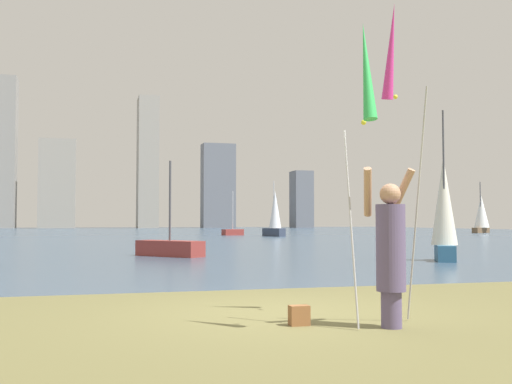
{
  "coord_description": "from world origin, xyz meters",
  "views": [
    {
      "loc": [
        -2.59,
        -8.15,
        1.27
      ],
      "look_at": [
        0.92,
        4.69,
        1.91
      ],
      "focal_mm": 42.92,
      "sensor_mm": 36.0,
      "label": 1
    }
  ],
  "objects_px": {
    "kite_flag_right": "(392,59)",
    "bag": "(299,315)",
    "kite_flag_left": "(366,78)",
    "sailboat_6": "(481,214)",
    "person": "(390,248)",
    "sailboat_3": "(275,215)",
    "sailboat_5": "(444,210)",
    "sailboat_8": "(170,248)",
    "sailboat_2": "(233,232)"
  },
  "relations": [
    {
      "from": "kite_flag_right",
      "to": "bag",
      "type": "bearing_deg",
      "value": -168.48
    },
    {
      "from": "kite_flag_left",
      "to": "person",
      "type": "bearing_deg",
      "value": 34.04
    },
    {
      "from": "sailboat_5",
      "to": "sailboat_8",
      "type": "xyz_separation_m",
      "value": [
        -8.19,
        4.85,
        -1.31
      ]
    },
    {
      "from": "person",
      "to": "sailboat_5",
      "type": "bearing_deg",
      "value": 58.09
    },
    {
      "from": "kite_flag_left",
      "to": "bag",
      "type": "relative_size",
      "value": 14.67
    },
    {
      "from": "person",
      "to": "kite_flag_left",
      "type": "xyz_separation_m",
      "value": [
        -0.45,
        -0.3,
        1.97
      ]
    },
    {
      "from": "sailboat_5",
      "to": "sailboat_6",
      "type": "relative_size",
      "value": 0.88
    },
    {
      "from": "sailboat_2",
      "to": "sailboat_6",
      "type": "xyz_separation_m",
      "value": [
        28.59,
        3.7,
        1.8
      ]
    },
    {
      "from": "bag",
      "to": "sailboat_6",
      "type": "xyz_separation_m",
      "value": [
        38.64,
        50.47,
        1.97
      ]
    },
    {
      "from": "person",
      "to": "sailboat_2",
      "type": "distance_m",
      "value": 48.09
    },
    {
      "from": "kite_flag_right",
      "to": "sailboat_6",
      "type": "relative_size",
      "value": 0.76
    },
    {
      "from": "kite_flag_right",
      "to": "sailboat_3",
      "type": "distance_m",
      "value": 43.05
    },
    {
      "from": "person",
      "to": "kite_flag_right",
      "type": "distance_m",
      "value": 2.67
    },
    {
      "from": "kite_flag_left",
      "to": "sailboat_8",
      "type": "height_order",
      "value": "kite_flag_left"
    },
    {
      "from": "kite_flag_right",
      "to": "sailboat_3",
      "type": "height_order",
      "value": "sailboat_3"
    },
    {
      "from": "kite_flag_left",
      "to": "sailboat_6",
      "type": "height_order",
      "value": "sailboat_6"
    },
    {
      "from": "sailboat_8",
      "to": "kite_flag_left",
      "type": "bearing_deg",
      "value": -89.21
    },
    {
      "from": "kite_flag_right",
      "to": "sailboat_5",
      "type": "distance_m",
      "value": 12.36
    },
    {
      "from": "bag",
      "to": "sailboat_5",
      "type": "bearing_deg",
      "value": 50.24
    },
    {
      "from": "kite_flag_left",
      "to": "sailboat_6",
      "type": "distance_m",
      "value": 63.84
    },
    {
      "from": "kite_flag_right",
      "to": "sailboat_3",
      "type": "bearing_deg",
      "value": 75.08
    },
    {
      "from": "kite_flag_right",
      "to": "sailboat_2",
      "type": "relative_size",
      "value": 1.05
    },
    {
      "from": "kite_flag_left",
      "to": "sailboat_5",
      "type": "distance_m",
      "value": 13.65
    },
    {
      "from": "sailboat_3",
      "to": "kite_flag_left",
      "type": "bearing_deg",
      "value": -105.68
    },
    {
      "from": "kite_flag_left",
      "to": "bag",
      "type": "xyz_separation_m",
      "value": [
        -0.56,
        0.75,
        -2.79
      ]
    },
    {
      "from": "kite_flag_right",
      "to": "kite_flag_left",
      "type": "bearing_deg",
      "value": -130.36
    },
    {
      "from": "sailboat_5",
      "to": "sailboat_8",
      "type": "height_order",
      "value": "sailboat_5"
    },
    {
      "from": "kite_flag_right",
      "to": "bag",
      "type": "height_order",
      "value": "kite_flag_right"
    },
    {
      "from": "bag",
      "to": "kite_flag_left",
      "type": "bearing_deg",
      "value": -53.55
    },
    {
      "from": "sailboat_6",
      "to": "sailboat_8",
      "type": "bearing_deg",
      "value": -137.27
    },
    {
      "from": "sailboat_3",
      "to": "sailboat_8",
      "type": "xyz_separation_m",
      "value": [
        -12.18,
        -26.77,
        -1.49
      ]
    },
    {
      "from": "kite_flag_left",
      "to": "sailboat_5",
      "type": "height_order",
      "value": "sailboat_5"
    },
    {
      "from": "sailboat_6",
      "to": "sailboat_5",
      "type": "bearing_deg",
      "value": -126.81
    },
    {
      "from": "sailboat_6",
      "to": "sailboat_8",
      "type": "xyz_separation_m",
      "value": [
        -38.3,
        -35.37,
        -1.79
      ]
    },
    {
      "from": "sailboat_3",
      "to": "person",
      "type": "bearing_deg",
      "value": -105.23
    },
    {
      "from": "kite_flag_right",
      "to": "bag",
      "type": "relative_size",
      "value": 17.25
    },
    {
      "from": "kite_flag_left",
      "to": "sailboat_8",
      "type": "distance_m",
      "value": 16.07
    },
    {
      "from": "sailboat_3",
      "to": "sailboat_6",
      "type": "bearing_deg",
      "value": 18.24
    },
    {
      "from": "person",
      "to": "sailboat_6",
      "type": "relative_size",
      "value": 0.35
    },
    {
      "from": "person",
      "to": "bag",
      "type": "height_order",
      "value": "person"
    },
    {
      "from": "kite_flag_left",
      "to": "sailboat_2",
      "type": "bearing_deg",
      "value": 78.71
    },
    {
      "from": "sailboat_2",
      "to": "sailboat_8",
      "type": "height_order",
      "value": "sailboat_2"
    },
    {
      "from": "bag",
      "to": "sailboat_8",
      "type": "height_order",
      "value": "sailboat_8"
    },
    {
      "from": "person",
      "to": "sailboat_3",
      "type": "height_order",
      "value": "sailboat_3"
    },
    {
      "from": "person",
      "to": "sailboat_6",
      "type": "height_order",
      "value": "sailboat_6"
    },
    {
      "from": "person",
      "to": "bag",
      "type": "relative_size",
      "value": 7.89
    },
    {
      "from": "kite_flag_left",
      "to": "sailboat_3",
      "type": "bearing_deg",
      "value": 74.32
    },
    {
      "from": "person",
      "to": "sailboat_6",
      "type": "bearing_deg",
      "value": 56.74
    },
    {
      "from": "sailboat_2",
      "to": "bag",
      "type": "bearing_deg",
      "value": -102.12
    },
    {
      "from": "sailboat_5",
      "to": "sailboat_8",
      "type": "distance_m",
      "value": 9.61
    }
  ]
}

